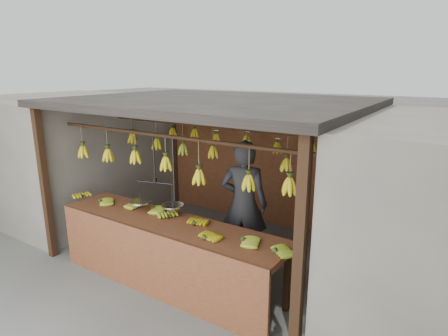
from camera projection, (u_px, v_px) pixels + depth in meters
The scene contains 8 objects.
ground at pixel (214, 250), 5.99m from camera, with size 80.00×80.00×0.00m, color #5B5B57.
stall at pixel (225, 125), 5.75m from camera, with size 4.30×3.30×2.40m.
neighbor_left at pixel (68, 154), 7.60m from camera, with size 3.00×3.00×2.30m, color slate.
counter at pixel (162, 239), 4.80m from camera, with size 3.53×0.75×0.96m.
hanging_bananas at pixel (213, 152), 5.57m from camera, with size 3.57×2.25×0.39m.
balance_scale at pixel (156, 200), 5.03m from camera, with size 0.75×0.41×0.96m.
vendor at pixel (244, 204), 5.36m from camera, with size 0.68×0.45×1.87m, color #262628.
bag_bundles at pixel (366, 188), 5.80m from camera, with size 0.08×0.26×1.22m.
Camera 1 is at (3.11, -4.48, 2.81)m, focal length 30.00 mm.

